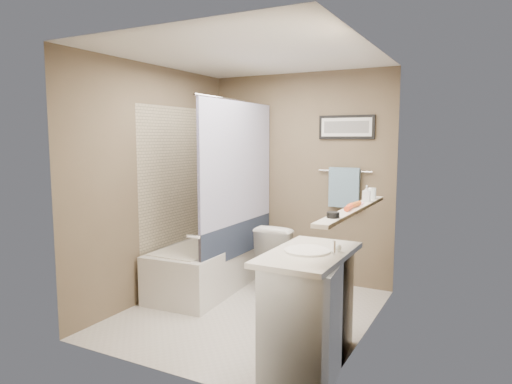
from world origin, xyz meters
The scene contains 33 objects.
ground centered at (0.00, 0.00, 0.00)m, with size 2.50×2.50×0.00m, color beige.
ceiling centered at (0.00, 0.00, 2.38)m, with size 2.20×2.50×0.04m, color silver.
wall_back centered at (0.00, 1.23, 1.20)m, with size 2.20×0.04×2.40m, color brown.
wall_front centered at (0.00, -1.23, 1.20)m, with size 2.20×0.04×2.40m, color brown.
wall_left centered at (-1.08, 0.00, 1.20)m, with size 0.04×2.50×2.40m, color brown.
wall_right centered at (1.08, 0.00, 1.20)m, with size 0.04×2.50×2.40m, color brown.
tile_surround centered at (-1.09, 0.50, 1.00)m, with size 0.02×1.55×2.00m, color tan.
curtain_rod centered at (-0.40, 0.50, 2.05)m, with size 0.02×0.02×1.55m, color silver.
curtain_upper centered at (-0.40, 0.50, 1.40)m, with size 0.03×1.45×1.28m, color silver.
curtain_lower centered at (-0.40, 0.50, 0.58)m, with size 0.03×1.45×0.36m, color #232D42.
mirror centered at (1.09, -0.15, 1.62)m, with size 0.02×1.60×1.00m, color silver.
shelf centered at (1.04, -0.15, 1.10)m, with size 0.12×1.60×0.03m, color silver.
towel_bar centered at (0.55, 1.22, 1.30)m, with size 0.02×0.02×0.60m, color silver.
towel centered at (0.55, 1.20, 1.12)m, with size 0.34×0.05×0.44m, color #93BED6.
art_frame centered at (0.55, 1.23, 1.78)m, with size 0.62×0.03×0.26m, color black.
art_mat centered at (0.55, 1.22, 1.78)m, with size 0.56×0.00×0.20m, color white.
art_image centered at (0.55, 1.22, 1.78)m, with size 0.50×0.00×0.13m, color #595959.
door centered at (0.55, -1.24, 1.00)m, with size 0.80×0.02×2.00m, color silver.
door_handle centered at (0.22, -1.19, 1.00)m, with size 0.02×0.02×0.10m, color silver.
bathtub centered at (-0.75, 0.41, 0.25)m, with size 0.70×1.50×0.50m, color silver.
tub_rim centered at (-0.75, 0.41, 0.50)m, with size 0.56×1.36×0.02m, color white.
toilet centered at (-0.01, 0.84, 0.37)m, with size 0.41×0.72×0.73m, color white.
vanity centered at (0.85, -0.62, 0.40)m, with size 0.50×0.90×0.80m, color silver.
countertop centered at (0.84, -0.62, 0.82)m, with size 0.54×0.96×0.04m, color beige.
sink_basin centered at (0.83, -0.62, 0.85)m, with size 0.34×0.34×0.01m, color white.
faucet_spout centered at (1.03, -0.62, 0.89)m, with size 0.02×0.02×0.10m, color white.
faucet_knob centered at (1.03, -0.52, 0.87)m, with size 0.05×0.05×0.05m, color white.
candle_bowl_near centered at (1.04, -0.67, 1.14)m, with size 0.09×0.09×0.04m, color black.
hair_brush_front centered at (1.04, -0.29, 1.14)m, with size 0.04×0.04×0.22m, color #EB4A21.
hair_brush_back centered at (1.04, -0.14, 1.14)m, with size 0.04×0.04×0.22m, color #D6601E.
pink_comb centered at (1.04, 0.07, 1.12)m, with size 0.03×0.16×0.01m, color #FD9AC0.
glass_jar centered at (1.04, 0.42, 1.17)m, with size 0.08×0.08×0.10m, color white.
soap_bottle centered at (1.04, 0.24, 1.19)m, with size 0.06×0.06×0.14m, color #999999.
Camera 1 is at (2.01, -3.68, 1.67)m, focal length 32.00 mm.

